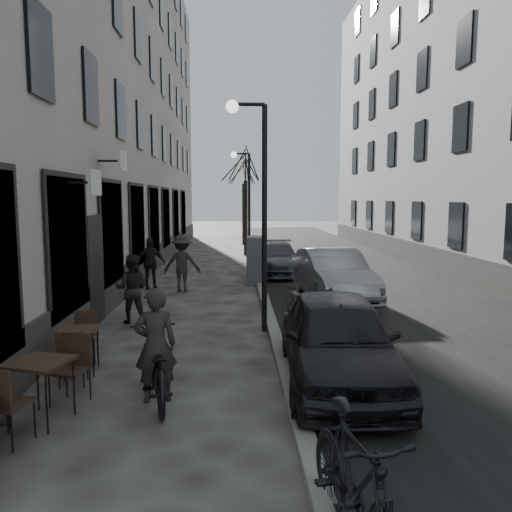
{
  "coord_description": "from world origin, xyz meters",
  "views": [
    {
      "loc": [
        -0.65,
        -5.01,
        3.0
      ],
      "look_at": [
        -0.22,
        5.26,
        1.8
      ],
      "focal_mm": 35.0,
      "sensor_mm": 36.0,
      "label": 1
    }
  ],
  "objects": [
    {
      "name": "ground",
      "position": [
        0.0,
        0.0,
        0.0
      ],
      "size": [
        120.0,
        120.0,
        0.0
      ],
      "primitive_type": "plane",
      "color": "#353330",
      "rests_on": "ground"
    },
    {
      "name": "road",
      "position": [
        3.85,
        16.0,
        0.0
      ],
      "size": [
        7.3,
        60.0,
        0.0
      ],
      "primitive_type": "cube",
      "color": "black",
      "rests_on": "ground"
    },
    {
      "name": "kerb",
      "position": [
        0.2,
        16.0,
        0.06
      ],
      "size": [
        0.25,
        60.0,
        0.12
      ],
      "primitive_type": "cube",
      "color": "slate",
      "rests_on": "ground"
    },
    {
      "name": "building_left",
      "position": [
        -6.0,
        16.5,
        8.0
      ],
      "size": [
        4.0,
        35.0,
        16.0
      ],
      "primitive_type": "cube",
      "color": "gray",
      "rests_on": "ground"
    },
    {
      "name": "building_right",
      "position": [
        9.5,
        16.5,
        8.0
      ],
      "size": [
        4.0,
        35.0,
        16.0
      ],
      "primitive_type": "cube",
      "color": "gray",
      "rests_on": "ground"
    },
    {
      "name": "streetlamp_near",
      "position": [
        -0.17,
        6.0,
        3.16
      ],
      "size": [
        0.9,
        0.28,
        5.09
      ],
      "color": "black",
      "rests_on": "ground"
    },
    {
      "name": "streetlamp_far",
      "position": [
        -0.17,
        18.0,
        3.16
      ],
      "size": [
        0.9,
        0.28,
        5.09
      ],
      "color": "black",
      "rests_on": "ground"
    },
    {
      "name": "tree_near",
      "position": [
        -0.1,
        21.0,
        4.66
      ],
      "size": [
        2.4,
        2.4,
        5.7
      ],
      "color": "black",
      "rests_on": "ground"
    },
    {
      "name": "tree_far",
      "position": [
        -0.1,
        27.0,
        4.66
      ],
      "size": [
        2.4,
        2.4,
        5.7
      ],
      "color": "black",
      "rests_on": "ground"
    },
    {
      "name": "bistro_set_b",
      "position": [
        -3.25,
        1.52,
        0.52
      ],
      "size": [
        0.93,
        1.76,
        1.0
      ],
      "rotation": [
        0.0,
        0.0,
        -0.29
      ],
      "color": "#321F16",
      "rests_on": "ground"
    },
    {
      "name": "bistro_set_c",
      "position": [
        -3.33,
        3.43,
        0.47
      ],
      "size": [
        0.7,
        1.59,
        0.92
      ],
      "rotation": [
        0.0,
        0.0,
        0.12
      ],
      "color": "#321F16",
      "rests_on": "ground"
    },
    {
      "name": "utility_cabinet",
      "position": [
        0.1,
        12.31,
        0.83
      ],
      "size": [
        0.75,
        1.18,
        1.66
      ],
      "primitive_type": "cube",
      "rotation": [
        0.0,
        0.0,
        -0.14
      ],
      "color": "#5E5E60",
      "rests_on": "ground"
    },
    {
      "name": "bicycle",
      "position": [
        -1.83,
        2.16,
        0.52
      ],
      "size": [
        1.13,
        2.09,
        1.04
      ],
      "primitive_type": "imported",
      "rotation": [
        0.0,
        0.0,
        3.37
      ],
      "color": "black",
      "rests_on": "ground"
    },
    {
      "name": "cyclist_rider",
      "position": [
        -1.83,
        2.16,
        0.85
      ],
      "size": [
        0.7,
        0.54,
        1.7
      ],
      "primitive_type": "imported",
      "rotation": [
        0.0,
        0.0,
        3.37
      ],
      "color": "#292624",
      "rests_on": "ground"
    },
    {
      "name": "pedestrian_near",
      "position": [
        -3.14,
        6.91,
        0.83
      ],
      "size": [
        0.82,
        0.65,
        1.66
      ],
      "primitive_type": "imported",
      "rotation": [
        0.0,
        0.0,
        3.12
      ],
      "color": "black",
      "rests_on": "ground"
    },
    {
      "name": "pedestrian_mid",
      "position": [
        -2.36,
        10.91,
        0.92
      ],
      "size": [
        1.2,
        0.72,
        1.83
      ],
      "primitive_type": "imported",
      "rotation": [
        0.0,
        0.0,
        3.11
      ],
      "color": "#2C2A27",
      "rests_on": "ground"
    },
    {
      "name": "pedestrian_far",
      "position": [
        -3.48,
        11.46,
        0.85
      ],
      "size": [
        1.07,
        0.65,
        1.7
      ],
      "primitive_type": "imported",
      "rotation": [
        0.0,
        0.0,
        0.25
      ],
      "color": "black",
      "rests_on": "ground"
    },
    {
      "name": "car_near",
      "position": [
        1.0,
        2.77,
        0.73
      ],
      "size": [
        1.97,
        4.39,
        1.47
      ],
      "primitive_type": "imported",
      "rotation": [
        0.0,
        0.0,
        -0.06
      ],
      "color": "black",
      "rests_on": "ground"
    },
    {
      "name": "car_mid",
      "position": [
        2.22,
        9.41,
        0.75
      ],
      "size": [
        1.95,
        4.67,
        1.5
      ],
      "primitive_type": "imported",
      "rotation": [
        0.0,
        0.0,
        0.08
      ],
      "color": "gray",
      "rests_on": "ground"
    },
    {
      "name": "car_far",
      "position": [
        1.0,
        14.54,
        0.62
      ],
      "size": [
        1.83,
        4.33,
        1.25
      ],
      "primitive_type": "imported",
      "rotation": [
        0.0,
        0.0,
        -0.02
      ],
      "color": "#3A3E45",
      "rests_on": "ground"
    },
    {
      "name": "moped",
      "position": [
        0.35,
        -1.13,
        0.61
      ],
      "size": [
        0.88,
        2.09,
        1.22
      ],
      "primitive_type": "imported",
      "rotation": [
        0.0,
        0.0,
        0.16
      ],
      "color": "black",
      "rests_on": "ground"
    }
  ]
}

